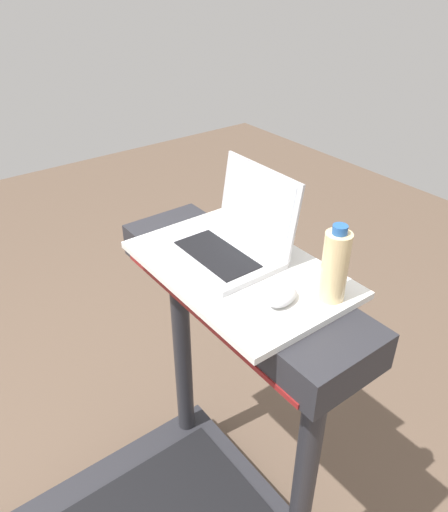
% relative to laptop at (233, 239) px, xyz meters
% --- Properties ---
extents(desk_board, '(0.64, 0.41, 0.02)m').
position_rel_laptop_xyz_m(desk_board, '(0.06, -0.03, -0.06)').
color(desk_board, white).
rests_on(desk_board, treadmill_base).
extents(laptop, '(0.32, 0.27, 0.25)m').
position_rel_laptop_xyz_m(laptop, '(0.00, 0.00, 0.00)').
color(laptop, '#B7B7BC').
rests_on(laptop, desk_board).
extents(computer_mouse, '(0.08, 0.11, 0.03)m').
position_rel_laptop_xyz_m(computer_mouse, '(0.26, -0.04, -0.03)').
color(computer_mouse, '#B2B2B7').
rests_on(computer_mouse, desk_board).
extents(water_bottle, '(0.07, 0.07, 0.21)m').
position_rel_laptop_xyz_m(water_bottle, '(0.32, 0.07, 0.05)').
color(water_bottle, beige).
rests_on(water_bottle, desk_board).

